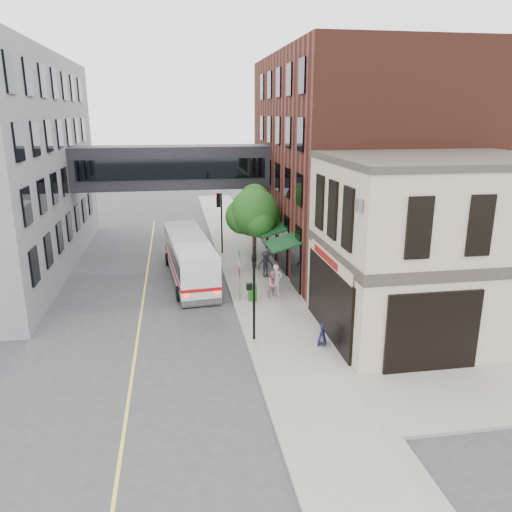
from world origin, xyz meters
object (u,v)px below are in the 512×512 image
object	(u,v)px
pedestrian_b	(273,284)
newspaper_box	(253,292)
bus	(189,256)
pedestrian_c	(266,264)
sandwich_board	(322,335)
pedestrian_a	(276,280)

from	to	relation	value
pedestrian_b	newspaper_box	world-z (taller)	pedestrian_b
bus	pedestrian_c	world-z (taller)	bus
pedestrian_c	newspaper_box	size ratio (longest dim) A/B	1.84
bus	pedestrian_b	xyz separation A→B (m)	(4.57, -4.45, -0.61)
pedestrian_c	sandwich_board	size ratio (longest dim) A/B	1.83
bus	pedestrian_c	bearing A→B (deg)	-8.97
pedestrian_c	pedestrian_b	bearing A→B (deg)	-104.11
bus	sandwich_board	distance (m)	12.11
pedestrian_b	pedestrian_c	xyz separation A→B (m)	(0.25, 3.69, 0.08)
bus	newspaper_box	world-z (taller)	bus
pedestrian_a	newspaper_box	bearing A→B (deg)	-163.92
bus	sandwich_board	xyz separation A→B (m)	(5.57, -10.71, -0.92)
pedestrian_b	newspaper_box	xyz separation A→B (m)	(-1.25, -0.29, -0.31)
newspaper_box	sandwich_board	bearing A→B (deg)	-65.36
bus	newspaper_box	size ratio (longest dim) A/B	11.16
pedestrian_b	sandwich_board	xyz separation A→B (m)	(0.99, -6.27, -0.31)
pedestrian_a	bus	bearing A→B (deg)	135.55
pedestrian_a	sandwich_board	size ratio (longest dim) A/B	1.98
pedestrian_a	pedestrian_c	xyz separation A→B (m)	(0.03, 3.48, -0.07)
pedestrian_b	sandwich_board	distance (m)	6.35
bus	pedestrian_b	size ratio (longest dim) A/B	6.69
bus	newspaper_box	bearing A→B (deg)	-54.95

